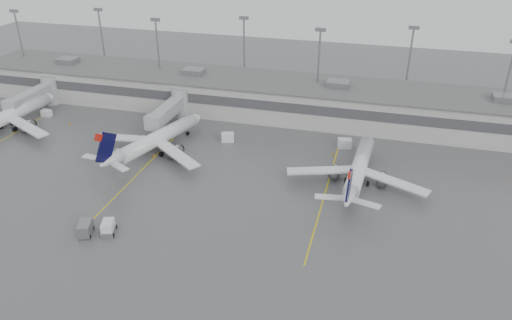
% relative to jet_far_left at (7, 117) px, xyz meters
% --- Properties ---
extents(ground, '(260.00, 260.00, 0.00)m').
position_rel_jet_far_left_xyz_m(ground, '(54.90, -33.09, -3.04)').
color(ground, '#555557').
rests_on(ground, ground).
extents(terminal, '(152.00, 17.00, 9.45)m').
position_rel_jet_far_left_xyz_m(terminal, '(54.89, 24.89, 1.13)').
color(terminal, '#B3B3AD').
rests_on(terminal, ground).
extents(light_masts, '(142.40, 8.00, 20.60)m').
position_rel_jet_far_left_xyz_m(light_masts, '(54.90, 30.66, 8.99)').
color(light_masts, gray).
rests_on(light_masts, ground).
extents(jet_bridge_left, '(4.00, 17.20, 7.00)m').
position_rel_jet_far_left_xyz_m(jet_bridge_left, '(-0.60, 12.63, 0.83)').
color(jet_bridge_left, '#939597').
rests_on(jet_bridge_left, ground).
extents(jet_bridge_right, '(4.00, 17.20, 7.00)m').
position_rel_jet_far_left_xyz_m(jet_bridge_right, '(34.40, 12.63, 0.83)').
color(jet_bridge_right, '#939597').
rests_on(jet_bridge_right, ground).
extents(stand_markings, '(105.25, 40.00, 0.01)m').
position_rel_jet_far_left_xyz_m(stand_markings, '(54.90, -9.09, -3.03)').
color(stand_markings, yellow).
rests_on(stand_markings, ground).
extents(jet_far_left, '(26.81, 30.19, 9.77)m').
position_rel_jet_far_left_xyz_m(jet_far_left, '(0.00, 0.00, 0.00)').
color(jet_far_left, white).
rests_on(jet_far_left, ground).
extents(jet_mid_left, '(25.49, 29.01, 9.67)m').
position_rel_jet_far_left_xyz_m(jet_mid_left, '(36.83, -2.25, -0.03)').
color(jet_mid_left, white).
rests_on(jet_mid_left, ground).
extents(jet_mid_right, '(25.46, 28.59, 9.25)m').
position_rel_jet_far_left_xyz_m(jet_mid_right, '(77.47, -3.64, -0.16)').
color(jet_mid_right, white).
rests_on(jet_mid_right, ground).
extents(baggage_tug, '(2.85, 3.59, 2.03)m').
position_rel_jet_far_left_xyz_m(baggage_tug, '(41.84, -29.34, -2.25)').
color(baggage_tug, white).
rests_on(baggage_tug, ground).
extents(baggage_cart, '(2.75, 3.63, 2.07)m').
position_rel_jet_far_left_xyz_m(baggage_cart, '(38.64, -30.54, -1.96)').
color(baggage_cart, slate).
rests_on(baggage_cart, ground).
extents(gse_uld_a, '(2.25, 1.52, 1.58)m').
position_rel_jet_far_left_xyz_m(gse_uld_a, '(3.34, 8.79, -2.25)').
color(gse_uld_a, white).
rests_on(gse_uld_a, ground).
extents(gse_uld_b, '(3.03, 2.48, 1.85)m').
position_rel_jet_far_left_xyz_m(gse_uld_b, '(49.24, 6.99, -2.11)').
color(gse_uld_b, white).
rests_on(gse_uld_b, ground).
extents(gse_uld_c, '(3.08, 2.38, 1.95)m').
position_rel_jet_far_left_xyz_m(gse_uld_c, '(73.59, 10.38, -2.06)').
color(gse_uld_c, white).
rests_on(gse_uld_c, ground).
extents(gse_loader, '(2.39, 3.37, 1.95)m').
position_rel_jet_far_left_xyz_m(gse_loader, '(33.05, 13.32, -2.06)').
color(gse_loader, slate).
rests_on(gse_loader, ground).
extents(cone_a, '(0.43, 0.43, 0.69)m').
position_rel_jet_far_left_xyz_m(cone_a, '(11.57, 5.71, -2.69)').
color(cone_a, orange).
rests_on(cone_a, ground).
extents(cone_b, '(0.43, 0.43, 0.68)m').
position_rel_jet_far_left_xyz_m(cone_b, '(37.22, -3.77, -2.70)').
color(cone_b, orange).
rests_on(cone_b, ground).
extents(cone_c, '(0.43, 0.43, 0.69)m').
position_rel_jet_far_left_xyz_m(cone_c, '(71.71, 6.24, -2.69)').
color(cone_c, orange).
rests_on(cone_c, ground).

